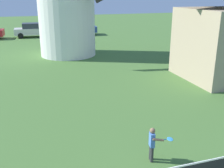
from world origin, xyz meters
TOP-DOWN VIEW (x-y plane):
  - player_far at (0.72, 3.74)m, footprint 0.66×0.55m
  - parked_car_cream at (-1.65, 29.83)m, footprint 4.20×1.98m
  - parked_car_blue at (3.56, 29.71)m, footprint 4.12×1.94m

SIDE VIEW (x-z plane):
  - player_far at x=0.72m, z-range 0.07..1.16m
  - parked_car_blue at x=3.56m, z-range 0.03..1.59m
  - parked_car_cream at x=-1.65m, z-range 0.03..1.59m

